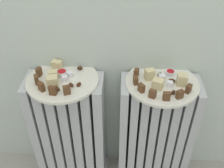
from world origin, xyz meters
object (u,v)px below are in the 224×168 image
(radiator_right, at_px, (154,135))
(plate_right, at_px, (162,83))
(jam_bowl_left, at_px, (62,73))
(fork, at_px, (157,84))
(plate_left, at_px, (63,80))
(radiator_left, at_px, (70,132))
(jam_bowl_right, at_px, (170,73))

(radiator_right, height_order, plate_right, plate_right)
(jam_bowl_left, distance_m, fork, 0.41)
(plate_left, distance_m, fork, 0.40)
(radiator_left, bearing_deg, jam_bowl_right, 6.33)
(radiator_left, bearing_deg, fork, -3.05)
(radiator_right, bearing_deg, plate_left, 180.00)
(plate_left, relative_size, jam_bowl_left, 6.89)
(plate_right, height_order, jam_bowl_left, jam_bowl_left)
(radiator_left, distance_m, jam_bowl_right, 0.58)
(plate_right, distance_m, jam_bowl_right, 0.07)
(radiator_left, xyz_separation_m, fork, (0.40, -0.02, 0.34))
(radiator_right, height_order, jam_bowl_left, jam_bowl_left)
(radiator_right, relative_size, plate_right, 2.07)
(jam_bowl_left, bearing_deg, plate_left, -76.86)
(plate_right, bearing_deg, jam_bowl_left, 176.05)
(plate_left, distance_m, jam_bowl_left, 0.03)
(radiator_left, relative_size, plate_left, 2.07)
(plate_left, bearing_deg, plate_right, 0.00)
(radiator_left, xyz_separation_m, radiator_right, (0.43, -0.00, 0.00))
(radiator_right, distance_m, plate_left, 0.54)
(plate_left, xyz_separation_m, jam_bowl_left, (-0.01, 0.03, 0.02))
(radiator_right, bearing_deg, jam_bowl_right, 53.20)
(radiator_left, relative_size, radiator_right, 1.00)
(radiator_right, distance_m, jam_bowl_left, 0.56)
(radiator_right, xyz_separation_m, jam_bowl_left, (-0.43, 0.03, 0.35))
(radiator_left, distance_m, jam_bowl_left, 0.35)
(jam_bowl_left, relative_size, fork, 0.49)
(jam_bowl_left, bearing_deg, fork, -7.17)
(plate_left, bearing_deg, jam_bowl_right, 6.33)
(radiator_left, xyz_separation_m, jam_bowl_right, (0.46, 0.05, 0.35))
(radiator_left, height_order, fork, fork)
(radiator_right, height_order, plate_left, plate_left)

